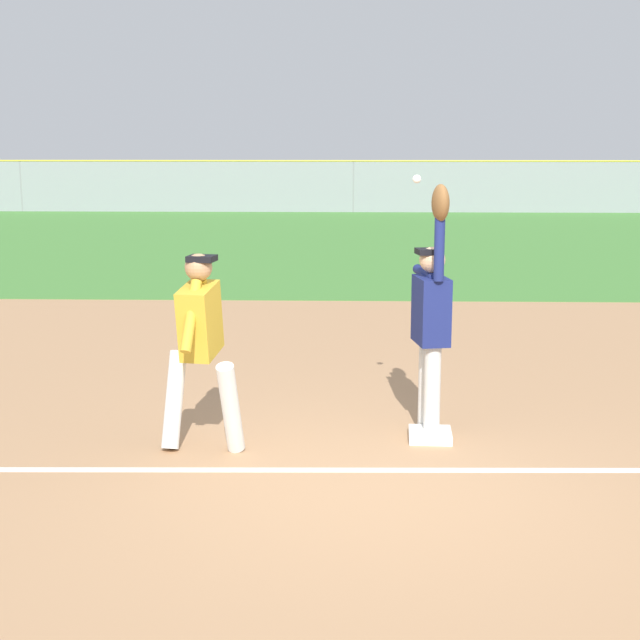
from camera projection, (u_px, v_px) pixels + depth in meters
name	position (u px, v px, depth m)	size (l,w,h in m)	color
ground_plane	(371.00, 484.00, 7.18)	(80.66, 80.66, 0.00)	tan
outfield_grass	(355.00, 240.00, 24.47)	(49.17, 18.79, 0.01)	#478438
first_base	(430.00, 435.00, 8.23)	(0.38, 0.38, 0.08)	white
fielder	(432.00, 314.00, 8.17)	(0.33, 0.90, 2.28)	silver
runner	(200.00, 339.00, 7.74)	(0.74, 0.84, 1.72)	white
baseball	(417.00, 179.00, 7.97)	(0.07, 0.07, 0.07)	white
outfield_fence	(353.00, 186.00, 33.51)	(49.25, 0.08, 1.90)	#93999E
parked_car_black	(118.00, 189.00, 37.08)	(4.44, 2.19, 1.25)	black
parked_car_white	(250.00, 189.00, 36.57)	(4.47, 2.26, 1.25)	white
parked_car_silver	(382.00, 189.00, 36.70)	(4.53, 2.37, 1.25)	#B7B7BC
parked_car_red	(504.00, 190.00, 36.33)	(4.58, 2.50, 1.25)	#B21E1E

